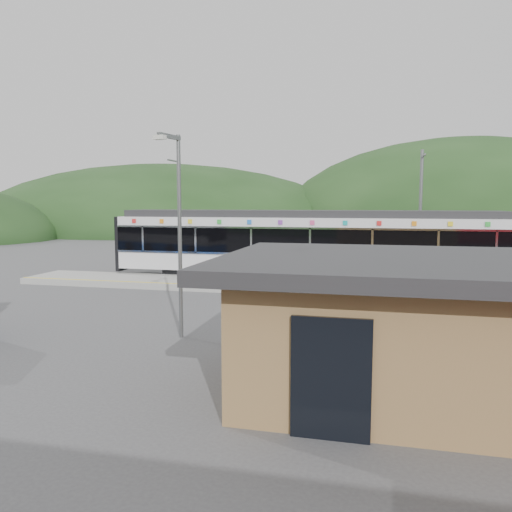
# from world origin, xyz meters

# --- Properties ---
(ground) EXTENTS (120.00, 120.00, 0.00)m
(ground) POSITION_xyz_m (0.00, 0.00, 0.00)
(ground) COLOR #4C4C4F
(ground) RESTS_ON ground
(hills) EXTENTS (146.00, 149.00, 26.00)m
(hills) POSITION_xyz_m (6.19, 5.29, 0.00)
(hills) COLOR #1E3D19
(hills) RESTS_ON ground
(platform) EXTENTS (26.00, 3.20, 0.30)m
(platform) POSITION_xyz_m (0.00, 3.30, 0.15)
(platform) COLOR #9E9E99
(platform) RESTS_ON ground
(yellow_line) EXTENTS (26.00, 0.10, 0.01)m
(yellow_line) POSITION_xyz_m (0.00, 2.00, 0.30)
(yellow_line) COLOR yellow
(yellow_line) RESTS_ON platform
(train) EXTENTS (20.44, 3.01, 3.74)m
(train) POSITION_xyz_m (1.04, 6.00, 2.06)
(train) COLOR black
(train) RESTS_ON ground
(catenary_mast_west) EXTENTS (0.18, 1.80, 7.00)m
(catenary_mast_west) POSITION_xyz_m (-7.00, 8.56, 3.65)
(catenary_mast_west) COLOR slate
(catenary_mast_west) RESTS_ON ground
(catenary_mast_east) EXTENTS (0.18, 1.80, 7.00)m
(catenary_mast_east) POSITION_xyz_m (7.00, 8.56, 3.65)
(catenary_mast_east) COLOR slate
(catenary_mast_east) RESTS_ON ground
(station_shelter) EXTENTS (9.20, 6.20, 3.00)m
(station_shelter) POSITION_xyz_m (6.00, -9.01, 1.55)
(station_shelter) COLOR olive
(station_shelter) RESTS_ON ground
(lamp_post) EXTENTS (0.38, 1.11, 6.17)m
(lamp_post) POSITION_xyz_m (-1.10, -5.97, 3.68)
(lamp_post) COLOR slate
(lamp_post) RESTS_ON ground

